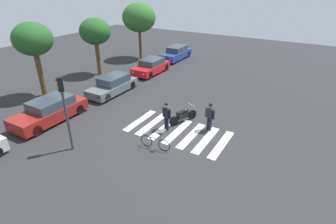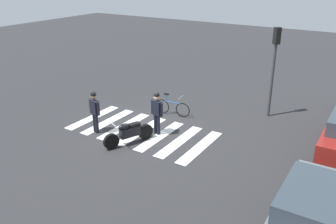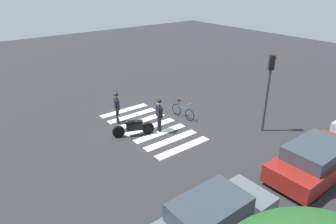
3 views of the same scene
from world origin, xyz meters
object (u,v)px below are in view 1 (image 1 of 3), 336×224
at_px(officer_by_motorcycle, 210,115).
at_px(leaning_bicycle, 155,142).
at_px(car_blue_hatchback, 176,53).
at_px(car_maroon_wagon, 50,111).
at_px(car_red_convertible, 151,66).
at_px(car_grey_coupe, 113,85).
at_px(officer_on_foot, 167,114).
at_px(police_motorcycle, 183,116).
at_px(traffic_light_pole, 64,103).

bearing_deg(officer_by_motorcycle, leaning_bicycle, 152.43).
bearing_deg(car_blue_hatchback, officer_by_motorcycle, -144.07).
bearing_deg(car_maroon_wagon, car_blue_hatchback, 0.42).
relative_size(car_maroon_wagon, car_red_convertible, 1.13).
bearing_deg(car_grey_coupe, officer_on_foot, -113.15).
xyz_separation_m(police_motorcycle, leaning_bicycle, (-3.30, -0.09, -0.07)).
bearing_deg(leaning_bicycle, car_grey_coupe, 55.68).
height_order(leaning_bicycle, traffic_light_pole, traffic_light_pole).
xyz_separation_m(leaning_bicycle, traffic_light_pole, (-2.24, 3.74, 2.30)).
bearing_deg(traffic_light_pole, officer_on_foot, -37.37).
xyz_separation_m(officer_on_foot, car_red_convertible, (8.36, 6.66, -0.38)).
relative_size(officer_by_motorcycle, traffic_light_pole, 0.44).
distance_m(car_grey_coupe, car_red_convertible, 5.58).
bearing_deg(police_motorcycle, leaning_bicycle, -178.43).
xyz_separation_m(officer_on_foot, car_maroon_wagon, (-2.71, 6.83, -0.34)).
xyz_separation_m(leaning_bicycle, officer_on_foot, (2.00, 0.50, 0.65)).
bearing_deg(officer_on_foot, leaning_bicycle, -165.89).
xyz_separation_m(car_red_convertible, traffic_light_pole, (-12.60, -3.42, 2.03)).
bearing_deg(car_blue_hatchback, police_motorcycle, -149.51).
xyz_separation_m(officer_by_motorcycle, traffic_light_pole, (-5.45, 5.42, 1.67)).
relative_size(car_grey_coupe, traffic_light_pole, 1.10).
distance_m(police_motorcycle, car_red_convertible, 10.00).
xyz_separation_m(police_motorcycle, traffic_light_pole, (-5.54, 3.65, 2.23)).
distance_m(officer_on_foot, traffic_light_pole, 5.59).
height_order(police_motorcycle, officer_on_foot, officer_on_foot).
distance_m(officer_on_foot, officer_by_motorcycle, 2.49).
bearing_deg(officer_by_motorcycle, car_maroon_wagon, 113.49).
distance_m(officer_by_motorcycle, car_maroon_wagon, 9.83).
bearing_deg(leaning_bicycle, officer_on_foot, 14.11).
bearing_deg(car_red_convertible, leaning_bicycle, -145.33).
distance_m(officer_by_motorcycle, car_red_convertible, 11.38).
xyz_separation_m(car_maroon_wagon, car_grey_coupe, (5.49, -0.33, -0.04)).
relative_size(car_red_convertible, traffic_light_pole, 1.04).
distance_m(officer_by_motorcycle, car_grey_coupe, 8.83).
height_order(police_motorcycle, leaning_bicycle, police_motorcycle).
bearing_deg(car_maroon_wagon, car_grey_coupe, -3.42).
height_order(leaning_bicycle, officer_by_motorcycle, officer_by_motorcycle).
distance_m(officer_on_foot, car_blue_hatchback, 15.46).
height_order(police_motorcycle, officer_by_motorcycle, officer_by_motorcycle).
relative_size(car_grey_coupe, car_red_convertible, 1.06).
xyz_separation_m(officer_on_foot, car_blue_hatchback, (13.80, 6.95, -0.34)).
relative_size(leaning_bicycle, officer_on_foot, 0.95).
bearing_deg(traffic_light_pole, car_grey_coupe, 24.93).
relative_size(officer_on_foot, officer_by_motorcycle, 1.01).
bearing_deg(car_maroon_wagon, leaning_bicycle, -84.49).
bearing_deg(traffic_light_pole, car_maroon_wagon, 66.88).
distance_m(leaning_bicycle, officer_on_foot, 2.16).
relative_size(police_motorcycle, car_blue_hatchback, 0.44).
bearing_deg(car_blue_hatchback, traffic_light_pole, -168.37).
height_order(officer_by_motorcycle, car_blue_hatchback, officer_by_motorcycle).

